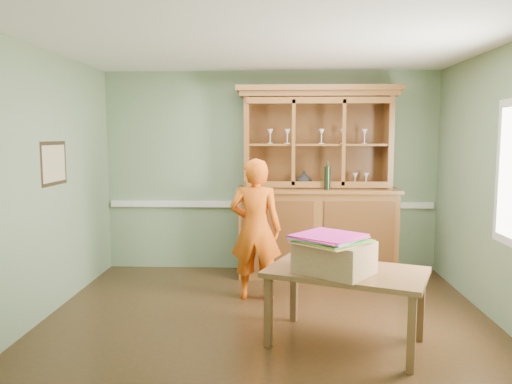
{
  "coord_description": "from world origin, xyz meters",
  "views": [
    {
      "loc": [
        0.09,
        -4.79,
        1.84
      ],
      "look_at": [
        -0.13,
        0.4,
        1.25
      ],
      "focal_mm": 35.0,
      "sensor_mm": 36.0,
      "label": 1
    }
  ],
  "objects_px": {
    "dining_table": "(346,278)",
    "cardboard_box": "(334,257)",
    "china_hutch": "(317,210)",
    "person": "(256,229)"
  },
  "relations": [
    {
      "from": "china_hutch",
      "to": "cardboard_box",
      "type": "distance_m",
      "value": 2.34
    },
    {
      "from": "china_hutch",
      "to": "cardboard_box",
      "type": "relative_size",
      "value": 4.23
    },
    {
      "from": "dining_table",
      "to": "cardboard_box",
      "type": "distance_m",
      "value": 0.27
    },
    {
      "from": "cardboard_box",
      "to": "person",
      "type": "bearing_deg",
      "value": 118.91
    },
    {
      "from": "dining_table",
      "to": "china_hutch",
      "type": "bearing_deg",
      "value": 113.88
    },
    {
      "from": "person",
      "to": "dining_table",
      "type": "bearing_deg",
      "value": 130.94
    },
    {
      "from": "china_hutch",
      "to": "cardboard_box",
      "type": "bearing_deg",
      "value": -90.78
    },
    {
      "from": "china_hutch",
      "to": "person",
      "type": "bearing_deg",
      "value": -126.69
    },
    {
      "from": "dining_table",
      "to": "cardboard_box",
      "type": "xyz_separation_m",
      "value": [
        -0.12,
        -0.1,
        0.22
      ]
    },
    {
      "from": "china_hutch",
      "to": "person",
      "type": "xyz_separation_m",
      "value": [
        -0.76,
        -1.02,
        -0.07
      ]
    }
  ]
}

